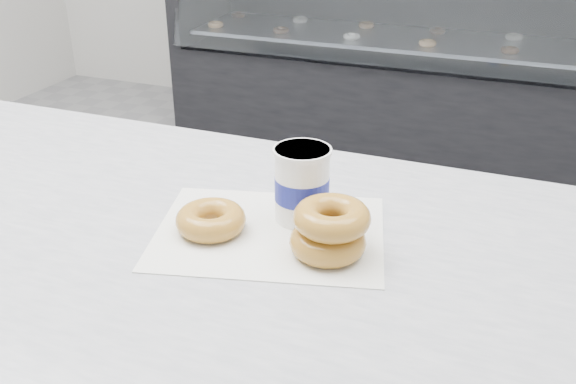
{
  "coord_description": "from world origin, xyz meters",
  "views": [
    {
      "loc": [
        0.72,
        -1.33,
        1.39
      ],
      "look_at": [
        0.41,
        -0.53,
        0.96
      ],
      "focal_mm": 40.0,
      "sensor_mm": 36.0,
      "label": 1
    }
  ],
  "objects_px": {
    "donut_stack": "(330,230)",
    "display_case": "(395,54)",
    "donut_single": "(211,220)",
    "coffee_cup": "(302,184)"
  },
  "relations": [
    {
      "from": "donut_stack",
      "to": "display_case",
      "type": "bearing_deg",
      "value": 100.29
    },
    {
      "from": "donut_stack",
      "to": "coffee_cup",
      "type": "distance_m",
      "value": 0.11
    },
    {
      "from": "display_case",
      "to": "coffee_cup",
      "type": "relative_size",
      "value": 20.11
    },
    {
      "from": "donut_single",
      "to": "donut_stack",
      "type": "xyz_separation_m",
      "value": [
        0.19,
        0.0,
        0.02
      ]
    },
    {
      "from": "donut_single",
      "to": "coffee_cup",
      "type": "bearing_deg",
      "value": 37.31
    },
    {
      "from": "display_case",
      "to": "donut_stack",
      "type": "relative_size",
      "value": 15.54
    },
    {
      "from": "display_case",
      "to": "donut_stack",
      "type": "xyz_separation_m",
      "value": [
        0.49,
        -2.71,
        0.45
      ]
    },
    {
      "from": "display_case",
      "to": "coffee_cup",
      "type": "distance_m",
      "value": 2.7
    },
    {
      "from": "donut_single",
      "to": "donut_stack",
      "type": "distance_m",
      "value": 0.19
    },
    {
      "from": "display_case",
      "to": "donut_single",
      "type": "relative_size",
      "value": 22.55
    }
  ]
}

